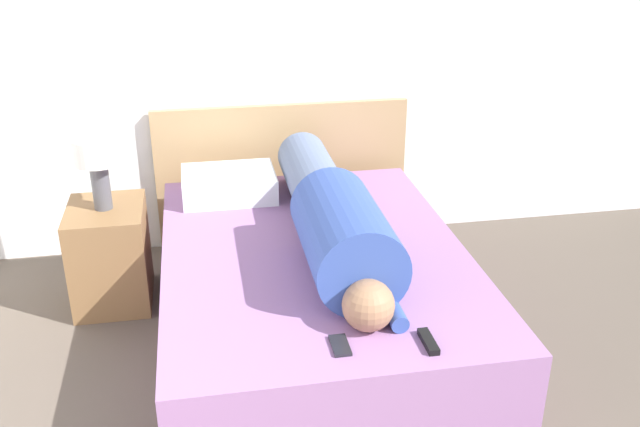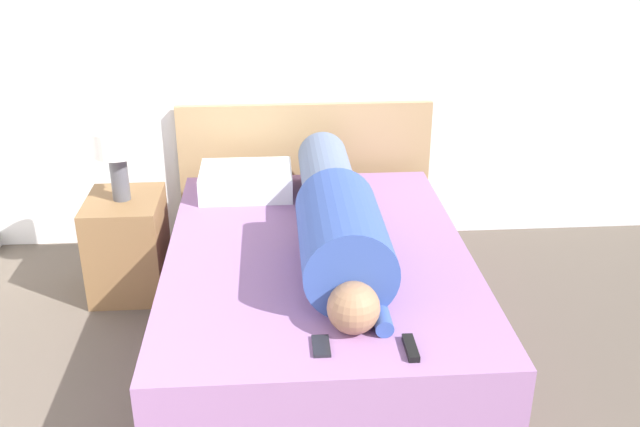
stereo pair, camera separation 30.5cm
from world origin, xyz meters
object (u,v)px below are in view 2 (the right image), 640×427
Objects in this scene: pillow_near_headboard at (246,181)px; bed at (318,295)px; tv_remote at (411,348)px; nightstand at (128,245)px; table_lamp at (116,151)px; cell_phone at (321,346)px; person_lying at (337,217)px.

bed is at bearing -64.42° from pillow_near_headboard.
tv_remote is at bearing -67.87° from pillow_near_headboard.
nightstand reaches higher than tv_remote.
cell_phone is at bearing -54.61° from table_lamp.
bed is 0.42m from person_lying.
bed is 1.14× the size of person_lying.
person_lying is 11.27× the size of tv_remote.
tv_remote is (1.27, -1.37, 0.23)m from nightstand.
table_lamp reaches higher than cell_phone.
table_lamp is 2.87× the size of cell_phone.
nightstand is 3.56× the size of tv_remote.
tv_remote is (0.28, -0.82, 0.26)m from bed.
nightstand is (-0.99, 0.56, 0.02)m from bed.
tv_remote is at bearing -7.53° from cell_phone.
person_lying is 0.84m from pillow_near_headboard.
person_lying reaches higher than bed.
pillow_near_headboard is (-0.34, 0.72, 0.31)m from bed.
tv_remote is at bearing -47.32° from table_lamp.
pillow_near_headboard reaches higher than cell_phone.
cell_phone reaches higher than bed.
person_lying is at bearing -27.36° from nightstand.
bed is at bearing 108.95° from tv_remote.
person_lying reaches higher than pillow_near_headboard.
bed is 12.90× the size of tv_remote.
person_lying reaches higher than cell_phone.
table_lamp is (-0.99, 0.56, 0.56)m from bed.
cell_phone is (-0.13, -0.77, -0.16)m from person_lying.
table_lamp is at bearing -63.43° from nightstand.
pillow_near_headboard is 1.66m from tv_remote.
cell_phone is (-0.32, 0.04, -0.01)m from tv_remote.
cell_phone is at bearing -54.61° from nightstand.
table_lamp reaches higher than person_lying.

